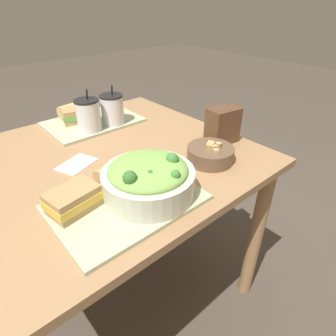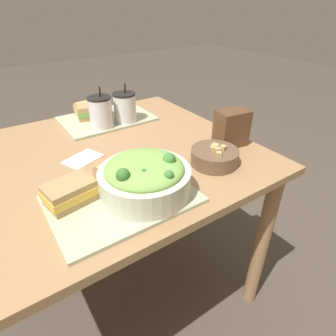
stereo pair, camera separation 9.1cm
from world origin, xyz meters
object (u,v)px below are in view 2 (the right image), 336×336
Objects in this scene: napkin_folded at (83,159)px; soup_bowl at (215,156)px; drink_cup_red at (125,108)px; drink_cup_dark at (101,113)px; salad_bowl at (145,177)px; sandwich_near at (70,193)px; baguette_far at (89,106)px; chip_bag at (231,128)px; baguette_near at (119,167)px; sandwich_far at (94,111)px.

soup_bowl is at bearing -37.96° from napkin_folded.
drink_cup_dark is at bearing 180.00° from drink_cup_red.
drink_cup_dark is (0.09, 0.54, 0.01)m from salad_bowl.
baguette_far is (0.31, 0.66, 0.00)m from sandwich_near.
baguette_far is 0.73m from chip_bag.
salad_bowl is 1.55× the size of drink_cup_red.
soup_bowl is 0.52m from drink_cup_red.
sandwich_near is at bearing 93.77° from baguette_near.
sandwich_near is 0.27m from napkin_folded.
soup_bowl is at bearing -67.81° from drink_cup_dark.
chip_bag is at bearing -160.08° from baguette_far.
napkin_folded is (-0.29, -0.22, -0.07)m from drink_cup_red.
drink_cup_dark is (-0.21, 0.51, 0.05)m from soup_bowl.
salad_bowl is at bearing -175.56° from soup_bowl.
drink_cup_red is 0.50m from chip_bag.
drink_cup_dark reaches higher than drink_cup_red.
sandwich_near and sandwich_far have the same top height.
baguette_near is 0.48m from chip_bag.
baguette_near is at bearing 162.29° from soup_bowl.
soup_bowl is at bearing -144.88° from chip_bag.
salad_bowl is 1.60× the size of sandwich_far.
sandwich_near is at bearing -116.05° from napkin_folded.
salad_bowl is 0.67m from sandwich_far.
napkin_folded is at bearing 142.04° from soup_bowl.
napkin_folded is (-0.06, 0.19, -0.04)m from baguette_near.
drink_cup_red is at bearing 68.76° from salad_bowl.
salad_bowl is 0.57m from drink_cup_red.
chip_bag reaches higher than napkin_folded.
chip_bag is at bearing -22.40° from napkin_folded.
napkin_folded is (-0.08, 0.32, -0.07)m from salad_bowl.
drink_cup_red reaches higher than napkin_folded.
salad_bowl is at bearing -99.51° from drink_cup_dark.
soup_bowl and baguette_near have the same top height.
soup_bowl is 0.48m from napkin_folded.
salad_bowl is 0.75m from baguette_far.
salad_bowl is 0.46m from chip_bag.
baguette_near and baguette_far have the same top height.
baguette_far is at bearing 81.76° from salad_bowl.
chip_bag is (0.35, -0.56, 0.03)m from sandwich_far.
salad_bowl is 1.75× the size of napkin_folded.
sandwich_near is 1.09× the size of baguette_far.
napkin_folded is (-0.53, 0.22, -0.07)m from chip_bag.
chip_bag is at bearing 26.37° from soup_bowl.
napkin_folded is (0.12, 0.24, -0.04)m from sandwich_near.
sandwich_far is 0.13m from drink_cup_dark.
baguette_far is 0.23m from drink_cup_red.
sandwich_far is at bearing 107.38° from soup_bowl.
soup_bowl is 0.94× the size of drink_cup_dark.
baguette_near is (-0.32, 0.10, 0.01)m from soup_bowl.
salad_bowl is 1.79× the size of sandwich_near.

